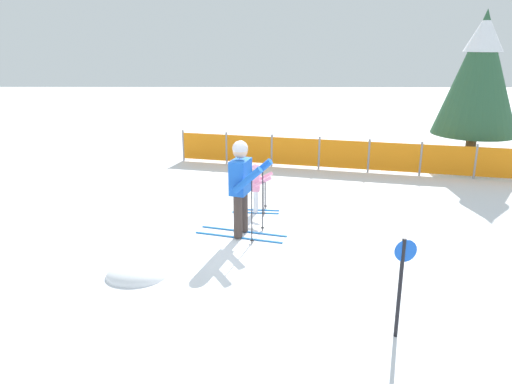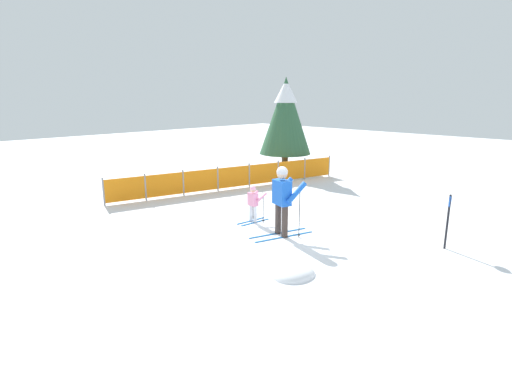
{
  "view_description": "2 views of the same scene",
  "coord_description": "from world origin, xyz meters",
  "px_view_note": "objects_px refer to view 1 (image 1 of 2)",
  "views": [
    {
      "loc": [
        0.24,
        -8.81,
        3.56
      ],
      "look_at": [
        0.15,
        0.29,
        0.76
      ],
      "focal_mm": 35.0,
      "sensor_mm": 36.0,
      "label": 1
    },
    {
      "loc": [
        -7.49,
        -6.5,
        3.53
      ],
      "look_at": [
        -0.31,
        0.73,
        1.06
      ],
      "focal_mm": 28.0,
      "sensor_mm": 36.0,
      "label": 2
    }
  ],
  "objects_px": {
    "safety_fence": "(344,154)",
    "trail_marker": "(402,277)",
    "skier_child": "(257,184)",
    "conifer_far": "(480,71)",
    "skier_adult": "(242,180)"
  },
  "relations": [
    {
      "from": "skier_child",
      "to": "trail_marker",
      "type": "xyz_separation_m",
      "value": [
        1.78,
        -4.66,
        0.2
      ]
    },
    {
      "from": "safety_fence",
      "to": "skier_child",
      "type": "bearing_deg",
      "value": -124.21
    },
    {
      "from": "safety_fence",
      "to": "trail_marker",
      "type": "bearing_deg",
      "value": -94.26
    },
    {
      "from": "skier_adult",
      "to": "skier_child",
      "type": "distance_m",
      "value": 1.43
    },
    {
      "from": "safety_fence",
      "to": "trail_marker",
      "type": "distance_m",
      "value": 8.21
    },
    {
      "from": "safety_fence",
      "to": "trail_marker",
      "type": "height_order",
      "value": "trail_marker"
    },
    {
      "from": "skier_child",
      "to": "conifer_far",
      "type": "xyz_separation_m",
      "value": [
        6.2,
        4.24,
        2.06
      ]
    },
    {
      "from": "skier_child",
      "to": "safety_fence",
      "type": "bearing_deg",
      "value": 60.7
    },
    {
      "from": "skier_child",
      "to": "conifer_far",
      "type": "distance_m",
      "value": 7.79
    },
    {
      "from": "skier_adult",
      "to": "conifer_far",
      "type": "height_order",
      "value": "conifer_far"
    },
    {
      "from": "skier_adult",
      "to": "conifer_far",
      "type": "distance_m",
      "value": 8.68
    },
    {
      "from": "conifer_far",
      "to": "trail_marker",
      "type": "height_order",
      "value": "conifer_far"
    },
    {
      "from": "skier_child",
      "to": "trail_marker",
      "type": "bearing_deg",
      "value": -64.12
    },
    {
      "from": "skier_child",
      "to": "conifer_far",
      "type": "relative_size",
      "value": 0.24
    },
    {
      "from": "skier_adult",
      "to": "safety_fence",
      "type": "bearing_deg",
      "value": 78.22
    }
  ]
}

